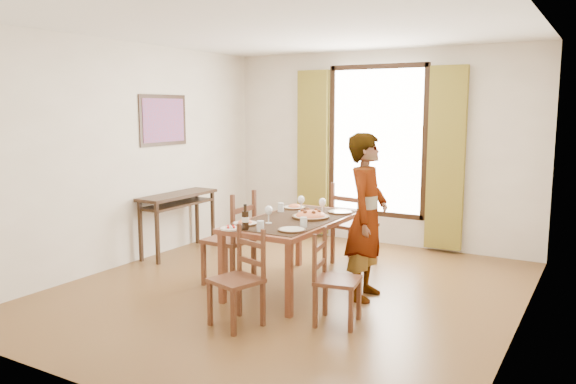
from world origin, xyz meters
The scene contains 22 objects.
ground centered at (0.00, 0.00, 0.00)m, with size 5.00×5.00×0.00m, color #4C2B18.
room_shell centered at (0.00, 0.13, 1.54)m, with size 4.60×5.10×2.74m.
console_table centered at (-2.03, 0.60, 0.68)m, with size 0.38×1.20×0.80m.
dining_table centered at (0.01, 0.11, 0.69)m, with size 0.88×1.67×0.76m.
chair_west centered at (-0.65, -0.13, 0.48)m, with size 0.46×0.46×1.03m.
chair_north centered at (0.16, 1.29, 0.47)m, with size 0.52×0.52×1.01m.
chair_south centered at (0.10, -1.04, 0.41)m, with size 0.48×0.48×0.87m.
chair_east centered at (0.81, -0.59, 0.39)m, with size 0.43×0.43×0.84m.
man centered at (0.78, 0.21, 0.83)m, with size 0.46×0.64×1.67m, color #9B9CA4.
plate_sw centered at (-0.27, -0.41, 0.78)m, with size 0.27×0.27×0.05m, color silver, non-canonical shape.
plate_se centered at (0.28, -0.43, 0.78)m, with size 0.27×0.27×0.05m, color silver, non-canonical shape.
plate_nw centered at (-0.29, 0.63, 0.78)m, with size 0.27×0.27×0.05m, color silver, non-canonical shape.
plate_ne centered at (0.29, 0.64, 0.78)m, with size 0.27×0.27×0.05m, color silver, non-canonical shape.
pasta_platter centered at (0.14, 0.22, 0.81)m, with size 0.40×0.40×0.10m, color #B01E16, non-canonical shape.
caprese_plate centered at (-0.26, -0.66, 0.78)m, with size 0.20×0.20×0.04m, color silver, non-canonical shape.
wine_glass_a centered at (-0.10, -0.24, 0.85)m, with size 0.08×0.08×0.18m, color white, non-canonical shape.
wine_glass_b centered at (0.16, 0.46, 0.85)m, with size 0.08×0.08×0.18m, color white, non-canonical shape.
wine_glass_c centered at (-0.12, 0.49, 0.85)m, with size 0.08×0.08×0.18m, color white, non-canonical shape.
tumbler_a centered at (0.30, -0.23, 0.81)m, with size 0.07×0.07×0.10m, color silver.
tumbler_b centered at (-0.32, 0.37, 0.81)m, with size 0.07×0.07×0.10m, color silver.
tumbler_c centered at (0.03, -0.59, 0.81)m, with size 0.07×0.07×0.10m, color silver.
wine_bottle centered at (-0.13, -0.61, 0.88)m, with size 0.07×0.07×0.25m, color black, non-canonical shape.
Camera 1 is at (2.86, -4.94, 1.91)m, focal length 35.00 mm.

